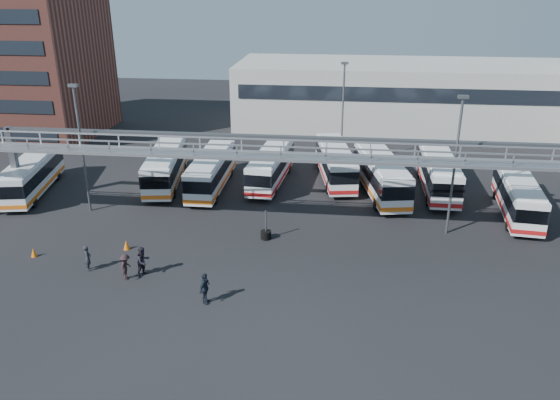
# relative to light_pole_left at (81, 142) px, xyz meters

# --- Properties ---
(ground) EXTENTS (140.00, 140.00, 0.00)m
(ground) POSITION_rel_light_pole_left_xyz_m (16.00, -8.00, -5.73)
(ground) COLOR black
(ground) RESTS_ON ground
(gantry) EXTENTS (51.40, 5.15, 7.10)m
(gantry) POSITION_rel_light_pole_left_xyz_m (16.00, -2.13, -0.22)
(gantry) COLOR #95979D
(gantry) RESTS_ON ground
(apartment_building) EXTENTS (18.00, 15.00, 16.00)m
(apartment_building) POSITION_rel_light_pole_left_xyz_m (-18.00, 22.00, 2.27)
(apartment_building) COLOR brown
(apartment_building) RESTS_ON ground
(warehouse) EXTENTS (42.00, 14.00, 8.00)m
(warehouse) POSITION_rel_light_pole_left_xyz_m (28.00, 30.00, -1.73)
(warehouse) COLOR #9E9E99
(warehouse) RESTS_ON ground
(light_pole_left) EXTENTS (0.70, 0.35, 10.21)m
(light_pole_left) POSITION_rel_light_pole_left_xyz_m (0.00, 0.00, 0.00)
(light_pole_left) COLOR #4C4F54
(light_pole_left) RESTS_ON ground
(light_pole_mid) EXTENTS (0.70, 0.35, 10.21)m
(light_pole_mid) POSITION_rel_light_pole_left_xyz_m (28.00, -1.00, 0.00)
(light_pole_mid) COLOR #4C4F54
(light_pole_mid) RESTS_ON ground
(light_pole_back) EXTENTS (0.70, 0.35, 10.21)m
(light_pole_back) POSITION_rel_light_pole_left_xyz_m (20.00, 14.00, 0.00)
(light_pole_back) COLOR #4C4F54
(light_pole_back) RESTS_ON ground
(bus_0) EXTENTS (4.30, 10.56, 3.13)m
(bus_0) POSITION_rel_light_pole_left_xyz_m (-6.53, 3.12, -4.00)
(bus_0) COLOR silver
(bus_0) RESTS_ON ground
(bus_2) EXTENTS (4.08, 11.05, 3.28)m
(bus_2) POSITION_rel_light_pole_left_xyz_m (4.30, 6.66, -3.91)
(bus_2) COLOR silver
(bus_2) RESTS_ON ground
(bus_3) EXTENTS (2.53, 10.50, 3.18)m
(bus_3) POSITION_rel_light_pole_left_xyz_m (8.66, 5.99, -3.97)
(bus_3) COLOR silver
(bus_3) RESTS_ON ground
(bus_4) EXTENTS (3.26, 10.43, 3.12)m
(bus_4) POSITION_rel_light_pole_left_xyz_m (13.73, 8.05, -4.00)
(bus_4) COLOR silver
(bus_4) RESTS_ON ground
(bus_5) EXTENTS (4.20, 10.93, 3.24)m
(bus_5) POSITION_rel_light_pole_left_xyz_m (19.53, 9.50, -3.93)
(bus_5) COLOR silver
(bus_5) RESTS_ON ground
(bus_6) EXTENTS (4.59, 11.48, 3.40)m
(bus_6) POSITION_rel_light_pole_left_xyz_m (23.50, 6.45, -3.85)
(bus_6) COLOR silver
(bus_6) RESTS_ON ground
(bus_7) EXTENTS (2.71, 11.01, 3.33)m
(bus_7) POSITION_rel_light_pole_left_xyz_m (28.52, 7.70, -3.88)
(bus_7) COLOR silver
(bus_7) RESTS_ON ground
(bus_8) EXTENTS (3.35, 10.35, 3.09)m
(bus_8) POSITION_rel_light_pole_left_xyz_m (33.96, 3.05, -4.02)
(bus_8) COLOR silver
(bus_8) RESTS_ON ground
(pedestrian_a) EXTENTS (0.61, 0.73, 1.72)m
(pedestrian_a) POSITION_rel_light_pole_left_xyz_m (4.17, -9.33, -4.87)
(pedestrian_a) COLOR #22222A
(pedestrian_a) RESTS_ON ground
(pedestrian_b) EXTENTS (1.12, 1.19, 1.95)m
(pedestrian_b) POSITION_rel_light_pole_left_xyz_m (7.94, -9.57, -4.75)
(pedestrian_b) COLOR black
(pedestrian_b) RESTS_ON ground
(pedestrian_c) EXTENTS (0.64, 1.10, 1.69)m
(pedestrian_c) POSITION_rel_light_pole_left_xyz_m (7.01, -10.14, -4.88)
(pedestrian_c) COLOR black
(pedestrian_c) RESTS_ON ground
(pedestrian_d) EXTENTS (0.70, 1.20, 1.93)m
(pedestrian_d) POSITION_rel_light_pole_left_xyz_m (12.56, -12.27, -4.76)
(pedestrian_d) COLOR #1B2330
(pedestrian_d) RESTS_ON ground
(cone_left) EXTENTS (0.42, 0.42, 0.63)m
(cone_left) POSITION_rel_light_pole_left_xyz_m (-0.33, -8.03, -5.41)
(cone_left) COLOR orange
(cone_left) RESTS_ON ground
(cone_right) EXTENTS (0.51, 0.51, 0.69)m
(cone_right) POSITION_rel_light_pole_left_xyz_m (5.49, -6.26, -5.38)
(cone_right) COLOR orange
(cone_right) RESTS_ON ground
(tire_stack) EXTENTS (0.77, 0.77, 2.20)m
(tire_stack) POSITION_rel_light_pole_left_xyz_m (14.87, -3.50, -5.36)
(tire_stack) COLOR black
(tire_stack) RESTS_ON ground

